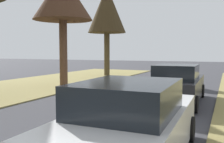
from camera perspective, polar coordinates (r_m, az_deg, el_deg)
street_tree_left_far at (r=22.54m, az=-1.17°, el=13.44°), size 3.25×3.25×7.66m
parked_sedan_white at (r=4.85m, az=4.15°, el=-12.06°), size 2.02×4.43×1.57m
parked_sedan_black at (r=10.93m, az=14.19°, el=-2.95°), size 2.02×4.43×1.57m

